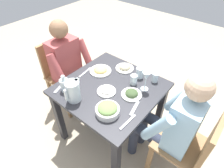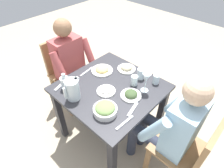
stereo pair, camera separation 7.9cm
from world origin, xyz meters
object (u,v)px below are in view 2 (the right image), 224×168
object	(u,v)px
oil_carafe	(65,83)
diner_far	(170,125)
plate_yoghurt	(106,90)
water_glass_far_left	(156,79)
plate_beans	(126,68)
water_glass_near_right	(141,74)
water_glass_far_right	(134,80)
wine_glass	(146,79)
diner_near	(74,67)
dining_table	(110,97)
chair_far	(189,151)
salad_bowl	(105,109)
plate_dolmas	(131,95)
plate_fries	(102,70)
chair_near	(65,70)
water_pitcher	(73,89)

from	to	relation	value
oil_carafe	diner_far	bearing A→B (deg)	111.85
plate_yoghurt	water_glass_far_left	size ratio (longest dim) A/B	1.87
diner_far	plate_beans	bearing A→B (deg)	-110.04
diner_far	water_glass_near_right	world-z (taller)	diner_far
water_glass_far_right	wine_glass	xyz separation A→B (m)	(0.00, 0.12, 0.09)
diner_near	water_glass_far_right	distance (m)	0.77
dining_table	chair_far	bearing A→B (deg)	94.56
plate_beans	water_glass_far_left	bearing A→B (deg)	94.19
salad_bowl	diner_near	bearing A→B (deg)	-109.89
diner_near	water_glass_far_left	size ratio (longest dim) A/B	13.01
diner_far	plate_beans	world-z (taller)	diner_far
diner_far	plate_dolmas	xyz separation A→B (m)	(0.03, -0.39, 0.11)
plate_beans	plate_fries	bearing A→B (deg)	-40.47
chair_far	wine_glass	world-z (taller)	wine_glass
diner_far	water_glass_far_left	size ratio (longest dim) A/B	13.01
plate_fries	water_glass_far_right	world-z (taller)	water_glass_far_right
diner_far	salad_bowl	xyz separation A→B (m)	(0.32, -0.42, 0.13)
chair_far	diner_far	world-z (taller)	diner_far
diner_near	oil_carafe	distance (m)	0.48
chair_near	diner_far	world-z (taller)	diner_far
chair_near	chair_far	size ratio (longest dim) A/B	1.00
diner_far	water_glass_near_right	distance (m)	0.56
water_pitcher	plate_fries	bearing A→B (deg)	-167.56
salad_bowl	plate_fries	size ratio (longest dim) A/B	0.88
chair_near	water_pitcher	world-z (taller)	water_pitcher
plate_beans	water_pitcher	bearing A→B (deg)	-6.17
water_glass_near_right	plate_beans	bearing A→B (deg)	-94.27
diner_far	oil_carafe	xyz separation A→B (m)	(0.36, -0.90, 0.14)
plate_yoghurt	wine_glass	distance (m)	0.37
plate_fries	plate_yoghurt	distance (m)	0.31
diner_near	diner_far	distance (m)	1.22
water_glass_far_left	plate_dolmas	bearing A→B (deg)	-10.73
diner_near	water_pitcher	bearing A→B (deg)	53.33
water_glass_near_right	water_glass_far_left	world-z (taller)	water_glass_near_right
chair_near	diner_near	distance (m)	0.25
dining_table	chair_far	size ratio (longest dim) A/B	0.97
water_pitcher	diner_near	bearing A→B (deg)	-126.67
chair_near	plate_dolmas	xyz separation A→B (m)	(-0.00, 1.03, 0.25)
plate_dolmas	water_glass_far_left	xyz separation A→B (m)	(-0.30, 0.06, 0.03)
diner_near	water_glass_near_right	bearing A→B (deg)	109.76
diner_near	water_pitcher	world-z (taller)	diner_near
plate_beans	water_glass_far_right	distance (m)	0.24
plate_beans	wine_glass	world-z (taller)	wine_glass
chair_far	plate_beans	distance (m)	0.95
salad_bowl	oil_carafe	size ratio (longest dim) A/B	1.18
dining_table	plate_beans	world-z (taller)	plate_beans
chair_near	salad_bowl	bearing A→B (deg)	73.96
diner_far	plate_beans	distance (m)	0.73
diner_near	water_glass_far_right	size ratio (longest dim) A/B	12.34
dining_table	water_glass_near_right	bearing A→B (deg)	157.20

